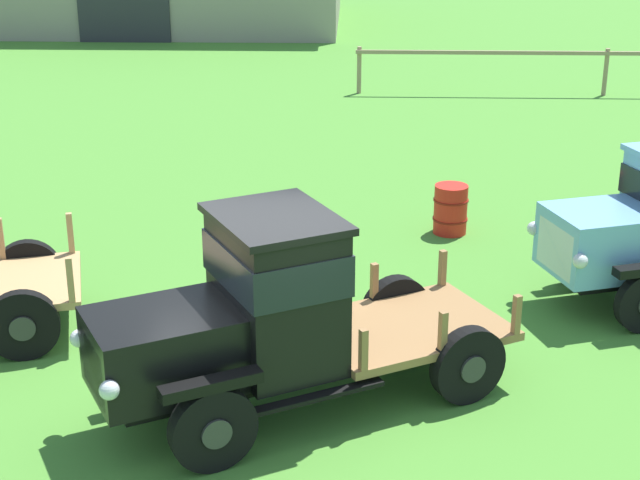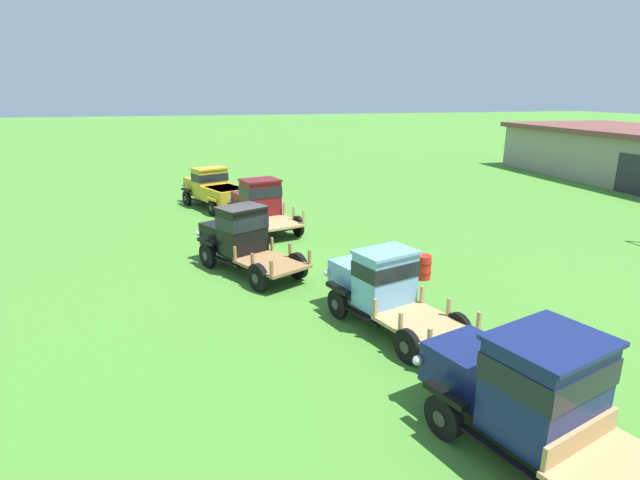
# 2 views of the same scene
# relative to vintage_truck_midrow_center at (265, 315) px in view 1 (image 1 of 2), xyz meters

# --- Properties ---
(ground_plane) EXTENTS (240.00, 240.00, 0.00)m
(ground_plane) POSITION_rel_vintage_truck_midrow_center_xyz_m (-0.18, 0.13, -1.17)
(ground_plane) COLOR #47842D
(vintage_truck_midrow_center) EXTENTS (4.99, 3.61, 2.30)m
(vintage_truck_midrow_center) POSITION_rel_vintage_truck_midrow_center_xyz_m (0.00, 0.00, 0.00)
(vintage_truck_midrow_center) COLOR black
(vintage_truck_midrow_center) RESTS_ON ground
(oil_drum_near_fence) EXTENTS (0.58, 0.58, 0.82)m
(oil_drum_near_fence) POSITION_rel_vintage_truck_midrow_center_xyz_m (2.56, 5.83, -0.76)
(oil_drum_near_fence) COLOR red
(oil_drum_near_fence) RESTS_ON ground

